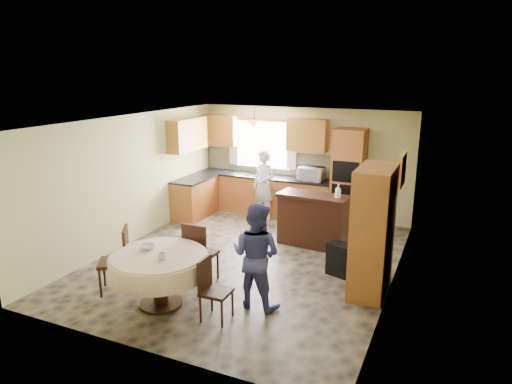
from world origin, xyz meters
The scene contains 36 objects.
floor centered at (0.00, 0.00, 0.00)m, with size 5.00×6.00×0.01m, color #6F624D.
ceiling centered at (0.00, 0.00, 2.50)m, with size 5.00×6.00×0.01m, color white.
wall_back centered at (0.00, 3.00, 1.25)m, with size 5.00×0.02×2.50m, color tan.
wall_front centered at (0.00, -3.00, 1.25)m, with size 5.00×0.02×2.50m, color tan.
wall_left centered at (-2.50, 0.00, 1.25)m, with size 0.02×6.00×2.50m, color tan.
wall_right centered at (2.50, 0.00, 1.25)m, with size 0.02×6.00×2.50m, color tan.
window centered at (-1.00, 2.98, 1.60)m, with size 1.40×0.03×1.10m, color white.
curtain_left centered at (-1.75, 2.93, 1.65)m, with size 0.22×0.02×1.15m, color white.
curtain_right centered at (-0.25, 2.93, 1.65)m, with size 0.22×0.02×1.15m, color white.
base_cab_back centered at (-0.85, 2.70, 0.44)m, with size 3.30×0.60×0.88m, color #C87635.
counter_back centered at (-0.85, 2.70, 0.90)m, with size 3.30×0.64×0.04m, color black.
base_cab_left centered at (-2.20, 1.80, 0.44)m, with size 0.60×1.20×0.88m, color #C87635.
counter_left centered at (-2.20, 1.80, 0.90)m, with size 0.64×1.20×0.04m, color black.
backsplash centered at (-0.85, 2.99, 1.18)m, with size 3.30×0.02×0.55m, color #BFB186.
wall_cab_left centered at (-2.05, 2.83, 1.91)m, with size 0.85×0.33×0.72m, color #B6752D.
wall_cab_right centered at (0.15, 2.83, 1.91)m, with size 0.90×0.33×0.72m, color #B6752D.
wall_cab_side centered at (-2.33, 1.80, 1.91)m, with size 0.33×1.20×0.72m, color #B6752D.
oven_tower centered at (1.15, 2.69, 1.06)m, with size 0.66×0.62×2.12m, color #C87635.
oven_upper centered at (1.15, 2.38, 1.25)m, with size 0.56×0.01×0.45m, color black.
oven_lower centered at (1.15, 2.38, 0.75)m, with size 0.56×0.01×0.45m, color black.
pendant centered at (-1.00, 2.50, 2.12)m, with size 0.36×0.36×0.18m, color beige.
sideboard centered at (0.84, 1.18, 0.48)m, with size 1.34×0.55×0.96m, color #391A0F.
space_heater centered at (1.66, 0.09, 0.27)m, with size 0.39×0.27×0.54m, color black.
cupboard centered at (2.22, -0.30, 0.98)m, with size 0.51×1.03×1.96m, color #C87635.
dining_table centered at (-0.46, -1.98, 0.62)m, with size 1.40×1.40×0.80m.
chair_left centered at (-1.30, -1.85, 0.56)m, with size 0.61×0.61×1.02m.
chair_back centered at (-0.32, -1.15, 0.57)m, with size 0.44×0.44×1.03m.
chair_right centered at (0.40, -2.00, 0.48)m, with size 0.39×0.39×0.87m.
framed_picture centered at (2.47, 0.61, 1.75)m, with size 0.06×0.65×0.54m.
microwave centered at (0.32, 2.65, 1.07)m, with size 0.56×0.38×0.31m, color silver.
person_sink centered at (-0.67, 2.27, 0.80)m, with size 0.59×0.38×1.60m, color silver.
person_dining centered at (0.80, -1.42, 0.77)m, with size 0.75×0.59×1.55m, color #3A3B80.
bowl_sideboard centered at (0.63, 1.18, 0.98)m, with size 0.20×0.20×0.05m, color #B2B2B2.
bottle_sideboard centered at (1.30, 1.18, 1.12)m, with size 0.12×0.12×0.32m, color silver.
cup_table centered at (-0.30, -2.12, 0.84)m, with size 0.12×0.12×0.09m, color #B2B2B2.
bowl_table centered at (-0.71, -1.89, 0.83)m, with size 0.22×0.22×0.07m, color #B2B2B2.
Camera 1 is at (3.26, -6.89, 3.31)m, focal length 32.00 mm.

